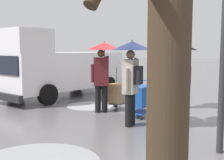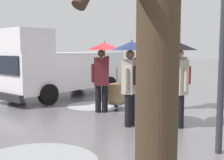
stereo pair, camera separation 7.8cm
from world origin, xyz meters
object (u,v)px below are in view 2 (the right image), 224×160
Objects in this scene: shopping_cart_vendor at (140,97)px; pedestrian_white_side at (131,63)px; hand_dolly_boxes at (118,94)px; bare_tree_near at (155,33)px; cargo_van_parked_right at (60,67)px; pedestrian_black_side at (180,59)px; street_lamp at (224,24)px; pedestrian_pink_side at (103,60)px; pedestrian_far_side at (177,63)px.

pedestrian_white_side reaches higher than shopping_cart_vendor.
bare_tree_near reaches higher than hand_dolly_boxes.
pedestrian_black_side is at bearing -169.03° from cargo_van_parked_right.
street_lamp reaches higher than pedestrian_black_side.
shopping_cart_vendor is 6.67m from bare_tree_near.
hand_dolly_boxes is at bearing -100.75° from pedestrian_pink_side.
street_lamp is at bearing 152.26° from shopping_cart_vendor.
cargo_van_parked_right is 2.49× the size of pedestrian_black_side.
pedestrian_black_side is 4.04m from street_lamp.
hand_dolly_boxes is at bearing -25.17° from street_lamp.
shopping_cart_vendor is 3.60m from street_lamp.
hand_dolly_boxes is at bearing -14.95° from pedestrian_far_side.
cargo_van_parked_right is 5.12× the size of shopping_cart_vendor.
shopping_cart_vendor is 0.49× the size of pedestrian_white_side.
bare_tree_near reaches higher than pedestrian_pink_side.
bare_tree_near is at bearing 130.19° from hand_dolly_boxes.
pedestrian_white_side is (-0.01, 2.60, -0.01)m from pedestrian_black_side.
cargo_van_parked_right is 3.39m from hand_dolly_boxes.
pedestrian_black_side is 2.60m from pedestrian_white_side.
hand_dolly_boxes is 2.65m from pedestrian_far_side.
pedestrian_black_side is at bearing -128.53° from pedestrian_pink_side.
pedestrian_white_side is (-1.53, 0.68, -0.01)m from pedestrian_pink_side.
cargo_van_parked_right reaches higher than hand_dolly_boxes.
street_lamp reaches higher than hand_dolly_boxes.
shopping_cart_vendor is (-4.37, 0.79, -0.61)m from cargo_van_parked_right.
pedestrian_pink_side is at bearing -46.17° from bare_tree_near.
bare_tree_near is (-8.10, 6.12, 0.84)m from cargo_van_parked_right.
pedestrian_pink_side is (0.11, 0.57, 1.07)m from hand_dolly_boxes.
pedestrian_pink_side is at bearing 79.25° from hand_dolly_boxes.
pedestrian_far_side reaches higher than hand_dolly_boxes.
pedestrian_white_side is 1.11m from pedestrian_far_side.
shopping_cart_vendor is at bearing 169.81° from cargo_van_parked_right.
shopping_cart_vendor is 0.49× the size of pedestrian_black_side.
pedestrian_far_side is at bearing 167.76° from shopping_cart_vendor.
pedestrian_pink_side is 0.56× the size of bare_tree_near.
street_lamp is at bearing 167.20° from pedestrian_white_side.
pedestrian_pink_side is 4.20m from street_lamp.
street_lamp is (-3.83, 1.80, 1.86)m from hand_dolly_boxes.
hand_dolly_boxes is 0.61× the size of pedestrian_pink_side.
cargo_van_parked_right is at bearing -19.69° from pedestrian_white_side.
bare_tree_near is at bearing 127.31° from pedestrian_white_side.
cargo_van_parked_right is 5.75m from pedestrian_far_side.
cargo_van_parked_right is 2.49× the size of pedestrian_white_side.
pedestrian_black_side is at bearing -89.84° from pedestrian_white_side.
cargo_van_parked_right is 2.49× the size of pedestrian_far_side.
cargo_van_parked_right is at bearing -10.66° from pedestrian_far_side.
shopping_cart_vendor is at bearing -169.54° from pedestrian_pink_side.
bare_tree_near is at bearing 133.83° from pedestrian_pink_side.
shopping_cart_vendor is at bearing -27.74° from street_lamp.
street_lamp is at bearing 162.64° from pedestrian_pink_side.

